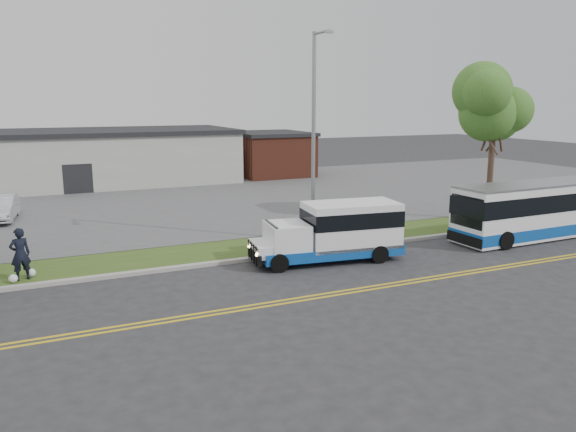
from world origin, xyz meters
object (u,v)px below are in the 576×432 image
tree_east (495,108)px  streetlight_near (314,131)px  pedestrian (20,254)px  transit_bus (542,209)px  shuttle_bus (337,230)px  parked_car_a (1,208)px

tree_east → streetlight_near: size_ratio=0.88×
tree_east → pedestrian: 24.07m
tree_east → streetlight_near: bearing=-178.6°
tree_east → transit_bus: size_ratio=0.84×
shuttle_bus → parked_car_a: 19.48m
pedestrian → tree_east: bearing=168.5°
tree_east → parked_car_a: size_ratio=1.97×
streetlight_near → parked_car_a: size_ratio=2.24×
shuttle_bus → transit_bus: bearing=4.3°
transit_bus → parked_car_a: size_ratio=2.33×
shuttle_bus → pedestrian: size_ratio=3.32×
pedestrian → parked_car_a: pedestrian is taller
tree_east → parked_car_a: bearing=156.0°
transit_bus → parked_car_a: (-24.40, 14.84, -0.58)m
transit_bus → pedestrian: size_ratio=5.00×
streetlight_near → transit_bus: 11.97m
tree_east → transit_bus: (-0.24, -3.84, -4.83)m
tree_east → parked_car_a: 27.52m
tree_east → pedestrian: size_ratio=4.23×
transit_bus → pedestrian: bearing=172.1°
shuttle_bus → parked_car_a: (-13.23, 14.29, -0.50)m
tree_east → streetlight_near: streetlight_near is taller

